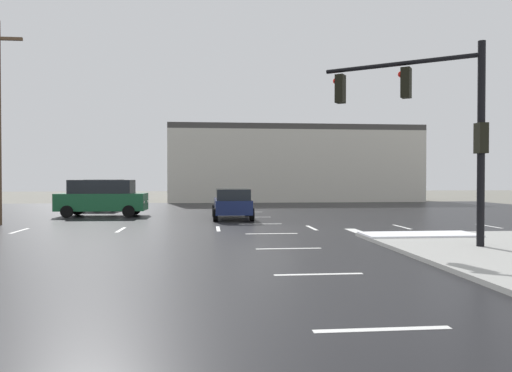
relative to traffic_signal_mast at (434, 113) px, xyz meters
The scene contains 9 objects.
ground_plane 8.67m from the traffic_signal_mast, 126.39° to the left, with size 120.00×120.00×0.00m, color slate.
road_asphalt 8.66m from the traffic_signal_mast, 126.39° to the left, with size 44.00×44.00×0.02m, color black.
snow_strip_curbside 4.55m from the traffic_signal_mast, 76.97° to the left, with size 4.00×1.60×0.06m, color white.
lane_markings 7.11m from the traffic_signal_mast, 124.87° to the left, with size 36.15×36.15×0.01m.
traffic_signal_mast is the anchor object (origin of this frame).
strip_building_background 31.51m from the traffic_signal_mast, 88.05° to the left, with size 22.73×8.00×6.88m.
suv_white 24.04m from the traffic_signal_mast, 125.43° to the left, with size 2.44×4.94×2.03m.
suv_green 18.93m from the traffic_signal_mast, 133.21° to the left, with size 4.89×2.29×2.03m.
sedan_navy 12.83m from the traffic_signal_mast, 117.20° to the left, with size 2.03×4.54×1.58m.
Camera 1 is at (-2.47, -20.72, 2.17)m, focal length 34.64 mm.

